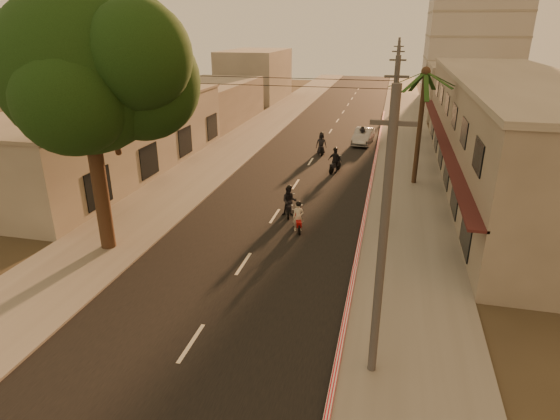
# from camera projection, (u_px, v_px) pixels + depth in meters

# --- Properties ---
(ground) EXTENTS (160.00, 160.00, 0.00)m
(ground) POSITION_uv_depth(u_px,v_px,m) (229.00, 286.00, 19.95)
(ground) COLOR #383023
(ground) RESTS_ON ground
(road) EXTENTS (10.00, 140.00, 0.02)m
(road) POSITION_uv_depth(u_px,v_px,m) (311.00, 162.00, 38.02)
(road) COLOR black
(road) RESTS_ON ground
(sidewalk_right) EXTENTS (5.00, 140.00, 0.12)m
(sidewalk_right) POSITION_uv_depth(u_px,v_px,m) (406.00, 167.00, 36.38)
(sidewalk_right) COLOR slate
(sidewalk_right) RESTS_ON ground
(sidewalk_left) EXTENTS (5.00, 140.00, 0.12)m
(sidewalk_left) POSITION_uv_depth(u_px,v_px,m) (223.00, 155.00, 39.63)
(sidewalk_left) COLOR slate
(sidewalk_left) RESTS_ON ground
(curb_stripe) EXTENTS (0.20, 60.00, 0.20)m
(curb_stripe) POSITION_uv_depth(u_px,v_px,m) (371.00, 184.00, 32.37)
(curb_stripe) COLOR red
(curb_stripe) RESTS_ON ground
(shophouse_row) EXTENTS (8.80, 34.20, 7.30)m
(shophouse_row) POSITION_uv_depth(u_px,v_px,m) (509.00, 131.00, 31.85)
(shophouse_row) COLOR gray
(shophouse_row) RESTS_ON ground
(left_building) EXTENTS (8.20, 24.20, 5.20)m
(left_building) POSITION_uv_depth(u_px,v_px,m) (112.00, 137.00, 34.68)
(left_building) COLOR #A19C91
(left_building) RESTS_ON ground
(broadleaf_tree) EXTENTS (9.60, 8.70, 12.10)m
(broadleaf_tree) POSITION_uv_depth(u_px,v_px,m) (93.00, 72.00, 20.20)
(broadleaf_tree) COLOR black
(broadleaf_tree) RESTS_ON ground
(palm_tree) EXTENTS (5.00, 5.00, 8.20)m
(palm_tree) POSITION_uv_depth(u_px,v_px,m) (425.00, 79.00, 30.04)
(palm_tree) COLOR black
(palm_tree) RESTS_ON ground
(utility_poles) EXTENTS (1.20, 48.26, 9.00)m
(utility_poles) POSITION_uv_depth(u_px,v_px,m) (396.00, 81.00, 34.28)
(utility_poles) COLOR #38383A
(utility_poles) RESTS_ON ground
(filler_right) EXTENTS (8.00, 14.00, 6.00)m
(filler_right) POSITION_uv_depth(u_px,v_px,m) (461.00, 90.00, 56.49)
(filler_right) COLOR #A19C91
(filler_right) RESTS_ON ground
(filler_left_near) EXTENTS (8.00, 14.00, 4.40)m
(filler_left_near) POSITION_uv_depth(u_px,v_px,m) (211.00, 102.00, 52.91)
(filler_left_near) COLOR #A19C91
(filler_left_near) RESTS_ON ground
(filler_left_far) EXTENTS (8.00, 14.00, 7.00)m
(filler_left_far) POSITION_uv_depth(u_px,v_px,m) (255.00, 75.00, 68.70)
(filler_left_far) COLOR #A19C91
(filler_left_far) RESTS_ON ground
(scooter_red) EXTENTS (0.89, 1.68, 1.70)m
(scooter_red) POSITION_uv_depth(u_px,v_px,m) (298.00, 218.00, 25.02)
(scooter_red) COLOR black
(scooter_red) RESTS_ON ground
(scooter_mid_a) EXTENTS (1.07, 1.90, 1.87)m
(scooter_mid_a) POSITION_uv_depth(u_px,v_px,m) (289.00, 202.00, 27.02)
(scooter_mid_a) COLOR black
(scooter_mid_a) RESTS_ON ground
(scooter_mid_b) EXTENTS (1.31, 1.91, 1.94)m
(scooter_mid_b) POSITION_uv_depth(u_px,v_px,m) (335.00, 161.00, 34.98)
(scooter_mid_b) COLOR black
(scooter_mid_b) RESTS_ON ground
(scooter_far_a) EXTENTS (1.17, 1.94, 1.94)m
(scooter_far_a) POSITION_uv_depth(u_px,v_px,m) (321.00, 144.00, 39.90)
(scooter_far_a) COLOR black
(scooter_far_a) RESTS_ON ground
(scooter_far_b) EXTENTS (1.14, 1.79, 1.76)m
(scooter_far_b) POSITION_uv_depth(u_px,v_px,m) (362.00, 137.00, 42.94)
(scooter_far_b) COLOR black
(scooter_far_b) RESTS_ON ground
(parked_car) EXTENTS (2.35, 4.68, 1.45)m
(parked_car) POSITION_uv_depth(u_px,v_px,m) (363.00, 136.00, 43.49)
(parked_car) COLOR gray
(parked_car) RESTS_ON ground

